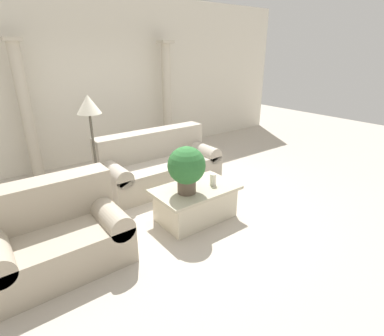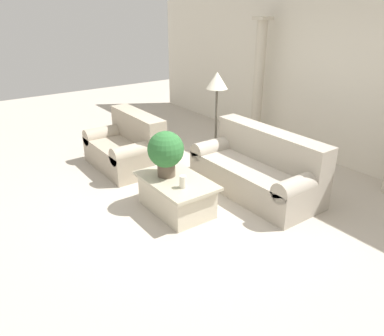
{
  "view_description": "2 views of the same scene",
  "coord_description": "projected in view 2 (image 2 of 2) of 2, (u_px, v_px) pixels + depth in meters",
  "views": [
    {
      "loc": [
        -2.15,
        -3.3,
        2.16
      ],
      "look_at": [
        0.27,
        -0.1,
        0.58
      ],
      "focal_mm": 28.0,
      "sensor_mm": 36.0,
      "label": 1
    },
    {
      "loc": [
        3.76,
        -2.87,
        2.56
      ],
      "look_at": [
        0.13,
        -0.26,
        0.59
      ],
      "focal_mm": 35.0,
      "sensor_mm": 36.0,
      "label": 2
    }
  ],
  "objects": [
    {
      "name": "loveseat",
      "position": [
        127.0,
        146.0,
        6.3
      ],
      "size": [
        1.38,
        0.89,
        0.9
      ],
      "color": "#AEA18B",
      "rests_on": "ground_plane"
    },
    {
      "name": "wall_back",
      "position": [
        333.0,
        67.0,
        6.16
      ],
      "size": [
        10.0,
        0.06,
        3.2
      ],
      "color": "silver",
      "rests_on": "ground_plane"
    },
    {
      "name": "floor_lamp",
      "position": [
        217.0,
        87.0,
        5.86
      ],
      "size": [
        0.34,
        0.34,
        1.59
      ],
      "color": "#4C473D",
      "rests_on": "ground_plane"
    },
    {
      "name": "column_left",
      "position": [
        258.0,
        81.0,
        7.13
      ],
      "size": [
        0.28,
        0.28,
        2.35
      ],
      "color": "beige",
      "rests_on": "ground_plane"
    },
    {
      "name": "potted_plant",
      "position": [
        166.0,
        151.0,
        4.85
      ],
      "size": [
        0.48,
        0.48,
        0.61
      ],
      "color": "brown",
      "rests_on": "coffee_table"
    },
    {
      "name": "coffee_table",
      "position": [
        176.0,
        194.0,
        4.97
      ],
      "size": [
        1.11,
        0.7,
        0.45
      ],
      "color": "beige",
      "rests_on": "ground_plane"
    },
    {
      "name": "ground_plane",
      "position": [
        201.0,
        198.0,
        5.36
      ],
      "size": [
        16.0,
        16.0,
        0.0
      ],
      "primitive_type": "plane",
      "color": "#BCB2A3"
    },
    {
      "name": "pillar_candle",
      "position": [
        183.0,
        182.0,
        4.63
      ],
      "size": [
        0.08,
        0.08,
        0.16
      ],
      "color": "silver",
      "rests_on": "coffee_table"
    },
    {
      "name": "sofa_long",
      "position": [
        258.0,
        169.0,
        5.46
      ],
      "size": [
        1.98,
        0.89,
        0.9
      ],
      "color": "#ADA393",
      "rests_on": "ground_plane"
    }
  ]
}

